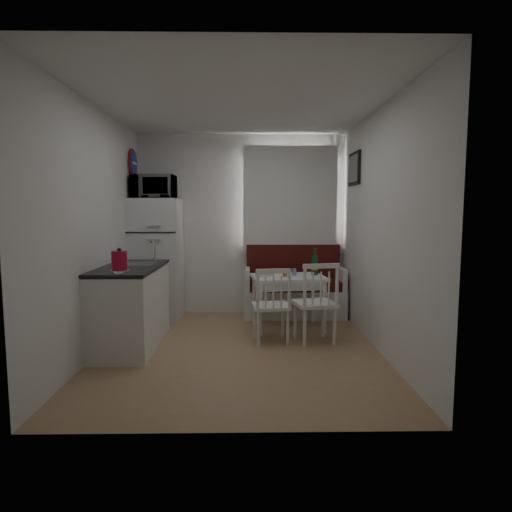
{
  "coord_description": "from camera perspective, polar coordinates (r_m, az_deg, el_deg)",
  "views": [
    {
      "loc": [
        0.11,
        -4.52,
        1.5
      ],
      "look_at": [
        0.19,
        0.5,
        0.97
      ],
      "focal_mm": 30.0,
      "sensor_mm": 36.0,
      "label": 1
    }
  ],
  "objects": [
    {
      "name": "dining_table",
      "position": [
        5.46,
        4.34,
        -3.47
      ],
      "size": [
        0.98,
        0.74,
        0.68
      ],
      "rotation": [
        0.0,
        0.0,
        0.12
      ],
      "color": "white",
      "rests_on": "floor"
    },
    {
      "name": "wall_back",
      "position": [
        6.27,
        -1.93,
        4.16
      ],
      "size": [
        3.0,
        0.02,
        2.6
      ],
      "primitive_type": "cube",
      "color": "white",
      "rests_on": "floor"
    },
    {
      "name": "wall_sign",
      "position": [
        6.21,
        -16.01,
        11.78
      ],
      "size": [
        0.03,
        0.4,
        0.4
      ],
      "primitive_type": "cylinder",
      "rotation": [
        0.0,
        1.57,
        0.0
      ],
      "color": "navy",
      "rests_on": "wall_left"
    },
    {
      "name": "kitchen_counter",
      "position": [
        4.96,
        -16.3,
        -6.41
      ],
      "size": [
        0.62,
        1.32,
        1.16
      ],
      "color": "white",
      "rests_on": "floor"
    },
    {
      "name": "ceiling",
      "position": [
        4.65,
        -2.38,
        19.67
      ],
      "size": [
        3.0,
        3.5,
        0.02
      ],
      "primitive_type": "cube",
      "color": "white",
      "rests_on": "wall_back"
    },
    {
      "name": "chair_right",
      "position": [
        4.85,
        8.02,
        -5.07
      ],
      "size": [
        0.51,
        0.5,
        0.5
      ],
      "rotation": [
        0.0,
        0.0,
        0.21
      ],
      "color": "white",
      "rests_on": "floor"
    },
    {
      "name": "kettle",
      "position": [
        4.35,
        -17.74,
        -0.65
      ],
      "size": [
        0.18,
        0.18,
        0.24
      ],
      "primitive_type": "cylinder",
      "color": "#B40E26",
      "rests_on": "kitchen_counter"
    },
    {
      "name": "plate",
      "position": [
        5.45,
        1.18,
        -2.56
      ],
      "size": [
        0.24,
        0.24,
        0.02
      ],
      "primitive_type": "cylinder",
      "color": "white",
      "rests_on": "dining_table"
    },
    {
      "name": "wall_left",
      "position": [
        4.8,
        -20.55,
        3.22
      ],
      "size": [
        0.02,
        3.5,
        2.6
      ],
      "primitive_type": "cube",
      "color": "white",
      "rests_on": "floor"
    },
    {
      "name": "window",
      "position": [
        6.27,
        4.52,
        7.12
      ],
      "size": [
        1.22,
        0.06,
        1.47
      ],
      "primitive_type": "cube",
      "color": "white",
      "rests_on": "wall_back"
    },
    {
      "name": "fridge",
      "position": [
        6.09,
        -13.14,
        -0.43
      ],
      "size": [
        0.67,
        0.67,
        1.67
      ],
      "primitive_type": "cube",
      "color": "white",
      "rests_on": "floor"
    },
    {
      "name": "wine_bottle",
      "position": [
        5.57,
        7.85,
        -0.73
      ],
      "size": [
        0.09,
        0.09,
        0.35
      ],
      "primitive_type": null,
      "color": "#164620",
      "rests_on": "dining_table"
    },
    {
      "name": "wall_front",
      "position": [
        2.78,
        -3.16,
        1.84
      ],
      "size": [
        3.0,
        0.02,
        2.6
      ],
      "primitive_type": "cube",
      "color": "white",
      "rests_on": "floor"
    },
    {
      "name": "chair_left",
      "position": [
        4.81,
        2.07,
        -5.54
      ],
      "size": [
        0.45,
        0.43,
        0.47
      ],
      "rotation": [
        0.0,
        0.0,
        0.1
      ],
      "color": "white",
      "rests_on": "floor"
    },
    {
      "name": "drinking_glass_blue",
      "position": [
        5.5,
        5.13,
        -2.12
      ],
      "size": [
        0.05,
        0.05,
        0.09
      ],
      "primitive_type": "cylinder",
      "color": "#7292C2",
      "rests_on": "dining_table"
    },
    {
      "name": "microwave",
      "position": [
        6.01,
        -13.47,
        8.95
      ],
      "size": [
        0.57,
        0.39,
        0.32
      ],
      "primitive_type": "imported",
      "color": "white",
      "rests_on": "fridge"
    },
    {
      "name": "curtain",
      "position": [
        6.2,
        4.58,
        7.59
      ],
      "size": [
        1.35,
        0.02,
        1.5
      ],
      "primitive_type": "cube",
      "color": "white",
      "rests_on": "wall_back"
    },
    {
      "name": "drinking_glass_orange",
      "position": [
        5.39,
        3.87,
        -2.27
      ],
      "size": [
        0.06,
        0.06,
        0.09
      ],
      "primitive_type": "cylinder",
      "color": "orange",
      "rests_on": "dining_table"
    },
    {
      "name": "picture_frame",
      "position": [
        5.81,
        12.94,
        11.28
      ],
      "size": [
        0.04,
        0.52,
        0.42
      ],
      "primitive_type": "cube",
      "color": "black",
      "rests_on": "wall_right"
    },
    {
      "name": "floor",
      "position": [
        4.76,
        -2.24,
        -12.38
      ],
      "size": [
        3.0,
        3.5,
        0.02
      ],
      "primitive_type": "cube",
      "color": "tan",
      "rests_on": "ground"
    },
    {
      "name": "wall_right",
      "position": [
        4.73,
        16.2,
        3.33
      ],
      "size": [
        0.02,
        3.5,
        2.6
      ],
      "primitive_type": "cube",
      "color": "white",
      "rests_on": "floor"
    },
    {
      "name": "bench",
      "position": [
        6.17,
        5.08,
        -4.88
      ],
      "size": [
        1.42,
        0.55,
        1.02
      ],
      "color": "white",
      "rests_on": "floor"
    }
  ]
}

